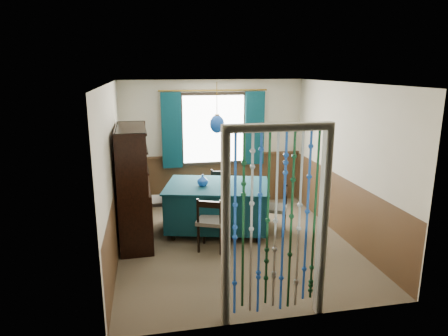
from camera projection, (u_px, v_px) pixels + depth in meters
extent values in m
plane|color=brown|center=(235.00, 244.00, 6.33)|extent=(4.00, 4.00, 0.00)
plane|color=silver|center=(236.00, 83.00, 5.73)|extent=(4.00, 4.00, 0.00)
plane|color=#C1B79E|center=(213.00, 144.00, 7.93)|extent=(3.60, 0.00, 3.60)
plane|color=#C1B79E|center=(278.00, 213.00, 4.13)|extent=(3.60, 0.00, 3.60)
plane|color=#C1B79E|center=(112.00, 173.00, 5.69)|extent=(0.00, 4.00, 4.00)
plane|color=#C1B79E|center=(345.00, 162.00, 6.37)|extent=(0.00, 4.00, 4.00)
plane|color=#4B321C|center=(214.00, 180.00, 8.10)|extent=(3.60, 0.00, 3.60)
plane|color=#4B321C|center=(275.00, 278.00, 4.32)|extent=(3.60, 0.00, 3.60)
plane|color=#4B321C|center=(117.00, 222.00, 5.88)|extent=(0.00, 4.00, 4.00)
plane|color=#4B321C|center=(341.00, 207.00, 6.55)|extent=(0.00, 4.00, 4.00)
cube|color=black|center=(214.00, 129.00, 7.81)|extent=(1.32, 0.12, 1.42)
cube|color=#0A2F38|center=(217.00, 205.00, 6.75)|extent=(1.86, 1.49, 0.67)
cube|color=#0A2F38|center=(217.00, 186.00, 6.66)|extent=(1.94, 1.56, 0.03)
cylinder|color=black|center=(173.00, 236.00, 6.47)|extent=(0.07, 0.07, 0.14)
cylinder|color=black|center=(258.00, 238.00, 6.39)|extent=(0.07, 0.07, 0.14)
cylinder|color=black|center=(182.00, 217.00, 7.29)|extent=(0.07, 0.07, 0.14)
cylinder|color=black|center=(257.00, 218.00, 7.21)|extent=(0.07, 0.07, 0.14)
cylinder|color=black|center=(199.00, 239.00, 5.99)|extent=(0.04, 0.04, 0.43)
cylinder|color=black|center=(221.00, 241.00, 5.92)|extent=(0.04, 0.04, 0.43)
cylinder|color=black|center=(204.00, 231.00, 6.30)|extent=(0.04, 0.04, 0.43)
cylinder|color=black|center=(225.00, 232.00, 6.23)|extent=(0.04, 0.04, 0.43)
cube|color=#5B5549|center=(212.00, 221.00, 6.05)|extent=(0.55, 0.54, 0.06)
cube|color=black|center=(209.00, 204.00, 5.81)|extent=(0.35, 0.18, 0.10)
cylinder|color=black|center=(198.00, 212.00, 5.88)|extent=(0.04, 0.04, 0.42)
cylinder|color=black|center=(221.00, 214.00, 5.81)|extent=(0.04, 0.04, 0.42)
cylinder|color=black|center=(229.00, 202.00, 7.68)|extent=(0.04, 0.04, 0.42)
cylinder|color=black|center=(212.00, 201.00, 7.71)|extent=(0.04, 0.04, 0.42)
cylinder|color=black|center=(228.00, 207.00, 7.38)|extent=(0.04, 0.04, 0.42)
cylinder|color=black|center=(210.00, 207.00, 7.41)|extent=(0.04, 0.04, 0.42)
cube|color=#5B5549|center=(220.00, 192.00, 7.49)|extent=(0.51, 0.50, 0.06)
cube|color=black|center=(221.00, 174.00, 7.57)|extent=(0.35, 0.14, 0.09)
cylinder|color=black|center=(229.00, 181.00, 7.59)|extent=(0.04, 0.04, 0.41)
cylinder|color=black|center=(212.00, 180.00, 7.62)|extent=(0.04, 0.04, 0.41)
cylinder|color=black|center=(147.00, 213.00, 7.02)|extent=(0.05, 0.05, 0.48)
cylinder|color=black|center=(147.00, 221.00, 6.65)|extent=(0.05, 0.05, 0.48)
cylinder|color=black|center=(168.00, 211.00, 7.09)|extent=(0.05, 0.05, 0.48)
cylinder|color=black|center=(169.00, 219.00, 6.71)|extent=(0.05, 0.05, 0.48)
cube|color=#5B5549|center=(157.00, 201.00, 6.80)|extent=(0.46, 0.48, 0.06)
cube|color=black|center=(145.00, 181.00, 6.68)|extent=(0.04, 0.41, 0.11)
cylinder|color=black|center=(145.00, 187.00, 6.90)|extent=(0.04, 0.04, 0.47)
cylinder|color=black|center=(145.00, 193.00, 6.53)|extent=(0.04, 0.04, 0.47)
cylinder|color=black|center=(283.00, 225.00, 6.54)|extent=(0.04, 0.04, 0.41)
cylinder|color=black|center=(285.00, 218.00, 6.84)|extent=(0.04, 0.04, 0.41)
cylinder|color=black|center=(265.00, 224.00, 6.61)|extent=(0.04, 0.04, 0.41)
cylinder|color=black|center=(267.00, 217.00, 6.91)|extent=(0.04, 0.04, 0.41)
cube|color=#5B5549|center=(275.00, 208.00, 6.67)|extent=(0.52, 0.52, 0.05)
cube|color=black|center=(286.00, 191.00, 6.56)|extent=(0.18, 0.33, 0.09)
cylinder|color=black|center=(285.00, 202.00, 6.44)|extent=(0.04, 0.04, 0.40)
cylinder|color=black|center=(286.00, 196.00, 6.74)|extent=(0.04, 0.04, 0.40)
cube|color=black|center=(136.00, 212.00, 6.41)|extent=(0.53, 1.42, 0.92)
cube|color=black|center=(131.00, 167.00, 5.55)|extent=(0.44, 0.06, 0.92)
cube|color=black|center=(133.00, 148.00, 6.83)|extent=(0.44, 0.06, 0.92)
cube|color=black|center=(131.00, 128.00, 6.08)|extent=(0.48, 1.42, 0.04)
cube|color=black|center=(118.00, 157.00, 6.15)|extent=(0.07, 1.39, 0.92)
cube|color=black|center=(135.00, 165.00, 6.23)|extent=(0.43, 1.34, 0.02)
cube|color=black|center=(134.00, 146.00, 6.15)|extent=(0.43, 1.34, 0.02)
cylinder|color=olive|center=(217.00, 103.00, 6.33)|extent=(0.01, 0.01, 0.66)
ellipsoid|color=#17459E|center=(217.00, 124.00, 6.41)|extent=(0.24, 0.24, 0.29)
cylinder|color=olive|center=(217.00, 115.00, 6.38)|extent=(0.07, 0.07, 0.03)
imported|color=#17459E|center=(203.00, 181.00, 6.58)|extent=(0.18, 0.18, 0.18)
imported|color=beige|center=(136.00, 167.00, 5.91)|extent=(0.20, 0.20, 0.05)
imported|color=beige|center=(137.00, 173.00, 6.61)|extent=(0.21, 0.21, 0.20)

